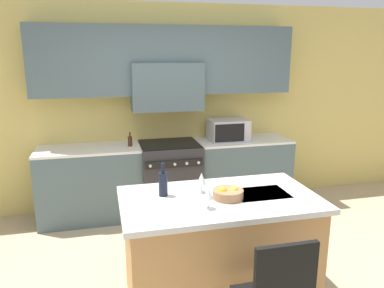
{
  "coord_description": "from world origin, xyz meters",
  "views": [
    {
      "loc": [
        -0.83,
        -2.74,
        2.07
      ],
      "look_at": [
        0.03,
        0.78,
        1.19
      ],
      "focal_mm": 35.0,
      "sensor_mm": 36.0,
      "label": 1
    }
  ],
  "objects_px": {
    "wine_glass_far": "(202,179)",
    "wine_glass_near": "(208,194)",
    "fruit_bowl": "(228,193)",
    "wine_bottle": "(163,183)",
    "microwave": "(228,130)",
    "oil_bottle_on_counter": "(130,141)",
    "range_stove": "(170,178)"
  },
  "relations": [
    {
      "from": "range_stove",
      "to": "wine_glass_far",
      "type": "bearing_deg",
      "value": -91.72
    },
    {
      "from": "wine_glass_near",
      "to": "wine_glass_far",
      "type": "relative_size",
      "value": 1.0
    },
    {
      "from": "wine_glass_near",
      "to": "oil_bottle_on_counter",
      "type": "height_order",
      "value": "wine_glass_near"
    },
    {
      "from": "range_stove",
      "to": "microwave",
      "type": "height_order",
      "value": "microwave"
    },
    {
      "from": "fruit_bowl",
      "to": "microwave",
      "type": "bearing_deg",
      "value": 70.96
    },
    {
      "from": "range_stove",
      "to": "fruit_bowl",
      "type": "relative_size",
      "value": 3.79
    },
    {
      "from": "wine_glass_far",
      "to": "fruit_bowl",
      "type": "bearing_deg",
      "value": -45.1
    },
    {
      "from": "range_stove",
      "to": "wine_bottle",
      "type": "xyz_separation_m",
      "value": [
        -0.37,
        -1.78,
        0.57
      ]
    },
    {
      "from": "wine_glass_far",
      "to": "wine_bottle",
      "type": "bearing_deg",
      "value": 178.36
    },
    {
      "from": "wine_glass_near",
      "to": "wine_glass_far",
      "type": "bearing_deg",
      "value": 83.39
    },
    {
      "from": "wine_glass_far",
      "to": "oil_bottle_on_counter",
      "type": "relative_size",
      "value": 0.98
    },
    {
      "from": "oil_bottle_on_counter",
      "to": "microwave",
      "type": "bearing_deg",
      "value": 1.44
    },
    {
      "from": "range_stove",
      "to": "microwave",
      "type": "xyz_separation_m",
      "value": [
        0.8,
        0.02,
        0.6
      ]
    },
    {
      "from": "wine_bottle",
      "to": "range_stove",
      "type": "bearing_deg",
      "value": 78.1
    },
    {
      "from": "wine_glass_near",
      "to": "fruit_bowl",
      "type": "xyz_separation_m",
      "value": [
        0.21,
        0.16,
        -0.08
      ]
    },
    {
      "from": "wine_glass_near",
      "to": "fruit_bowl",
      "type": "height_order",
      "value": "wine_glass_near"
    },
    {
      "from": "range_stove",
      "to": "wine_bottle",
      "type": "distance_m",
      "value": 1.9
    },
    {
      "from": "range_stove",
      "to": "wine_bottle",
      "type": "bearing_deg",
      "value": -101.9
    },
    {
      "from": "range_stove",
      "to": "wine_glass_near",
      "type": "bearing_deg",
      "value": -92.49
    },
    {
      "from": "range_stove",
      "to": "wine_glass_near",
      "type": "distance_m",
      "value": 2.2
    },
    {
      "from": "wine_bottle",
      "to": "fruit_bowl",
      "type": "height_order",
      "value": "wine_bottle"
    },
    {
      "from": "wine_bottle",
      "to": "oil_bottle_on_counter",
      "type": "bearing_deg",
      "value": 94.08
    },
    {
      "from": "wine_glass_far",
      "to": "fruit_bowl",
      "type": "distance_m",
      "value": 0.26
    },
    {
      "from": "range_stove",
      "to": "oil_bottle_on_counter",
      "type": "relative_size",
      "value": 5.3
    },
    {
      "from": "wine_bottle",
      "to": "fruit_bowl",
      "type": "xyz_separation_m",
      "value": [
        0.49,
        -0.18,
        -0.06
      ]
    },
    {
      "from": "wine_bottle",
      "to": "microwave",
      "type": "bearing_deg",
      "value": 56.81
    },
    {
      "from": "microwave",
      "to": "oil_bottle_on_counter",
      "type": "distance_m",
      "value": 1.3
    },
    {
      "from": "range_stove",
      "to": "fruit_bowl",
      "type": "height_order",
      "value": "fruit_bowl"
    },
    {
      "from": "range_stove",
      "to": "fruit_bowl",
      "type": "distance_m",
      "value": 2.03
    },
    {
      "from": "microwave",
      "to": "oil_bottle_on_counter",
      "type": "bearing_deg",
      "value": -178.56
    },
    {
      "from": "microwave",
      "to": "range_stove",
      "type": "bearing_deg",
      "value": -178.67
    },
    {
      "from": "wine_glass_far",
      "to": "wine_glass_near",
      "type": "bearing_deg",
      "value": -96.61
    }
  ]
}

